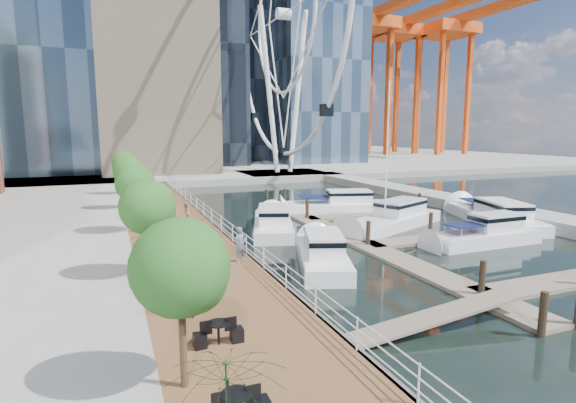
# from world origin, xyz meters

# --- Properties ---
(ground) EXTENTS (520.00, 520.00, 0.00)m
(ground) POSITION_xyz_m (0.00, 0.00, 0.00)
(ground) COLOR black
(ground) RESTS_ON ground
(boardwalk) EXTENTS (6.00, 60.00, 1.00)m
(boardwalk) POSITION_xyz_m (-9.00, 15.00, 0.50)
(boardwalk) COLOR brown
(boardwalk) RESTS_ON ground
(seawall) EXTENTS (0.25, 60.00, 1.00)m
(seawall) POSITION_xyz_m (-6.00, 15.00, 0.50)
(seawall) COLOR #595954
(seawall) RESTS_ON ground
(land_far) EXTENTS (200.00, 114.00, 1.00)m
(land_far) POSITION_xyz_m (0.00, 102.00, 0.50)
(land_far) COLOR gray
(land_far) RESTS_ON ground
(breakwater) EXTENTS (4.00, 60.00, 1.00)m
(breakwater) POSITION_xyz_m (20.00, 20.00, 0.50)
(breakwater) COLOR gray
(breakwater) RESTS_ON ground
(pier) EXTENTS (14.00, 12.00, 1.00)m
(pier) POSITION_xyz_m (14.00, 52.00, 0.50)
(pier) COLOR gray
(pier) RESTS_ON ground
(railing) EXTENTS (0.10, 60.00, 1.05)m
(railing) POSITION_xyz_m (-6.10, 15.00, 1.52)
(railing) COLOR white
(railing) RESTS_ON boardwalk
(floating_docks) EXTENTS (16.00, 34.00, 2.60)m
(floating_docks) POSITION_xyz_m (7.97, 9.98, 0.49)
(floating_docks) COLOR #6D6051
(floating_docks) RESTS_ON ground
(ferris_wheel) EXTENTS (5.80, 45.60, 47.80)m
(ferris_wheel) POSITION_xyz_m (14.00, 52.00, 25.92)
(ferris_wheel) COLOR white
(ferris_wheel) RESTS_ON ground
(port_cranes) EXTENTS (40.00, 52.00, 38.00)m
(port_cranes) POSITION_xyz_m (67.67, 95.67, 20.00)
(port_cranes) COLOR #D84C14
(port_cranes) RESTS_ON ground
(street_trees) EXTENTS (2.60, 42.60, 4.60)m
(street_trees) POSITION_xyz_m (-11.40, 14.00, 4.29)
(street_trees) COLOR #3F2B1C
(street_trees) RESTS_ON ground
(cafe_tables) EXTENTS (2.50, 13.70, 0.74)m
(cafe_tables) POSITION_xyz_m (-10.40, -2.00, 1.37)
(cafe_tables) COLOR black
(cafe_tables) RESTS_ON ground
(yacht_foreground) EXTENTS (9.02, 2.46, 2.15)m
(yacht_foreground) POSITION_xyz_m (10.77, 5.55, 0.00)
(yacht_foreground) COLOR silver
(yacht_foreground) RESTS_ON ground
(pedestrian_near) EXTENTS (0.80, 0.69, 1.86)m
(pedestrian_near) POSITION_xyz_m (-6.81, 4.67, 1.93)
(pedestrian_near) COLOR slate
(pedestrian_near) RESTS_ON boardwalk
(pedestrian_mid) EXTENTS (0.69, 0.82, 1.52)m
(pedestrian_mid) POSITION_xyz_m (-7.84, 15.94, 1.76)
(pedestrian_mid) COLOR #846B5B
(pedestrian_mid) RESTS_ON boardwalk
(pedestrian_far) EXTENTS (1.06, 1.01, 1.77)m
(pedestrian_far) POSITION_xyz_m (-9.14, 27.88, 1.88)
(pedestrian_far) COLOR #383F46
(pedestrian_far) RESTS_ON boardwalk
(moored_yachts) EXTENTS (24.96, 34.76, 11.50)m
(moored_yachts) POSITION_xyz_m (7.84, 11.35, 0.00)
(moored_yachts) COLOR silver
(moored_yachts) RESTS_ON ground
(cafe_seating) EXTENTS (4.19, 15.82, 2.64)m
(cafe_seating) POSITION_xyz_m (-10.79, -2.41, 2.22)
(cafe_seating) COLOR #0F3910
(cafe_seating) RESTS_ON ground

